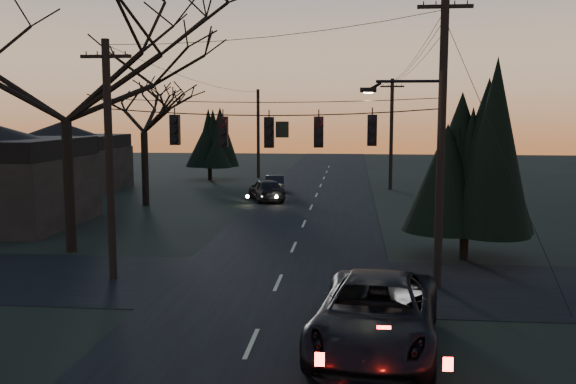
# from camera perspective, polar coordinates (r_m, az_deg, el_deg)

# --- Properties ---
(main_road) EXTENTS (8.00, 120.00, 0.02)m
(main_road) POSITION_cam_1_polar(r_m,az_deg,el_deg) (32.51, 1.15, -3.46)
(main_road) COLOR black
(main_road) RESTS_ON ground
(cross_road) EXTENTS (60.00, 7.00, 0.02)m
(cross_road) POSITION_cam_1_polar(r_m,az_deg,el_deg) (22.80, -0.89, -8.08)
(cross_road) COLOR black
(cross_road) RESTS_ON ground
(utility_pole_right) EXTENTS (5.00, 0.30, 10.00)m
(utility_pole_right) POSITION_cam_1_polar(r_m,az_deg,el_deg) (22.85, 13.09, -8.25)
(utility_pole_right) COLOR black
(utility_pole_right) RESTS_ON ground
(utility_pole_left) EXTENTS (1.80, 0.30, 8.50)m
(utility_pole_left) POSITION_cam_1_polar(r_m,az_deg,el_deg) (24.22, -15.25, -7.44)
(utility_pole_left) COLOR black
(utility_pole_left) RESTS_ON ground
(utility_pole_far_r) EXTENTS (1.80, 0.30, 8.50)m
(utility_pole_far_r) POSITION_cam_1_polar(r_m,az_deg,el_deg) (50.30, 9.07, 0.22)
(utility_pole_far_r) COLOR black
(utility_pole_far_r) RESTS_ON ground
(utility_pole_far_l) EXTENTS (0.30, 0.30, 8.00)m
(utility_pole_far_l) POSITION_cam_1_polar(r_m,az_deg,el_deg) (58.79, -2.64, 1.29)
(utility_pole_far_l) COLOR black
(utility_pole_far_l) RESTS_ON ground
(span_signal_assembly) EXTENTS (11.50, 0.44, 1.47)m
(span_signal_assembly) POSITION_cam_1_polar(r_m,az_deg,el_deg) (22.04, -1.54, 5.44)
(span_signal_assembly) COLOR black
(span_signal_assembly) RESTS_ON ground
(bare_tree_left) EXTENTS (10.90, 10.90, 11.24)m
(bare_tree_left) POSITION_cam_1_polar(r_m,az_deg,el_deg) (28.73, -19.31, 10.48)
(bare_tree_left) COLOR black
(bare_tree_left) RESTS_ON ground
(evergreen_right) EXTENTS (4.07, 4.07, 7.17)m
(evergreen_right) POSITION_cam_1_polar(r_m,az_deg,el_deg) (26.72, 15.62, 2.99)
(evergreen_right) COLOR black
(evergreen_right) RESTS_ON ground
(bare_tree_dist) EXTENTS (6.11, 6.11, 9.42)m
(bare_tree_dist) POSITION_cam_1_polar(r_m,az_deg,el_deg) (41.76, -12.75, 7.77)
(bare_tree_dist) COLOR black
(bare_tree_dist) RESTS_ON ground
(evergreen_dist) EXTENTS (3.74, 3.74, 5.61)m
(evergreen_dist) POSITION_cam_1_polar(r_m,az_deg,el_deg) (56.73, -7.00, 4.48)
(evergreen_dist) COLOR black
(evergreen_dist) RESTS_ON ground
(house_left_far) EXTENTS (9.00, 7.00, 5.20)m
(house_left_far) POSITION_cam_1_polar(r_m,az_deg,el_deg) (53.01, -19.47, 3.07)
(house_left_far) COLOR black
(house_left_far) RESTS_ON ground
(suv_near) EXTENTS (3.78, 6.82, 1.81)m
(suv_near) POSITION_cam_1_polar(r_m,az_deg,el_deg) (16.60, 7.85, -10.79)
(suv_near) COLOR black
(suv_near) RESTS_ON ground
(sedan_oncoming_a) EXTENTS (3.25, 4.81, 1.52)m
(sedan_oncoming_a) POSITION_cam_1_polar(r_m,az_deg,el_deg) (43.22, -1.94, 0.19)
(sedan_oncoming_a) COLOR black
(sedan_oncoming_a) RESTS_ON ground
(sedan_oncoming_b) EXTENTS (1.81, 4.04, 1.29)m
(sedan_oncoming_b) POSITION_cam_1_polar(r_m,az_deg,el_deg) (47.89, -1.18, 0.74)
(sedan_oncoming_b) COLOR black
(sedan_oncoming_b) RESTS_ON ground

